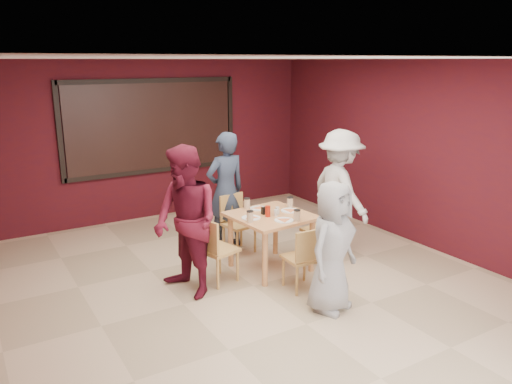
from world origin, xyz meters
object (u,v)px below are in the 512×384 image
chair_front (304,255)px  diner_right (340,191)px  diner_front (332,247)px  chair_right (324,225)px  diner_back (226,190)px  dining_table (271,221)px  diner_left (186,222)px  chair_left (214,247)px  chair_back (236,220)px

chair_front → diner_right: diner_right is taller
diner_front → diner_right: (1.31, 1.40, 0.15)m
chair_right → diner_back: diner_back is taller
chair_front → chair_right: (0.88, 0.72, 0.03)m
dining_table → diner_left: diner_left is taller
chair_left → chair_right: same height
diner_back → dining_table: bearing=91.8°
dining_table → chair_back: bearing=94.5°
chair_front → chair_left: bearing=138.2°
chair_front → diner_back: size_ratio=0.46×
chair_front → diner_right: bearing=34.0°
chair_back → dining_table: bearing=-85.5°
chair_back → chair_left: size_ratio=0.97×
chair_back → diner_right: size_ratio=0.47×
chair_back → diner_right: bearing=-29.8°
chair_right → diner_right: bearing=20.2°
diner_left → diner_right: 2.55m
chair_front → diner_front: size_ratio=0.54×
chair_left → diner_right: bearing=2.7°
chair_back → diner_left: 1.60m
chair_back → diner_front: size_ratio=0.56×
diner_front → diner_left: bearing=115.6°
chair_back → diner_right: 1.60m
diner_left → chair_left: bearing=91.3°
dining_table → diner_front: size_ratio=0.70×
chair_right → diner_front: 1.57m
diner_back → diner_left: 1.66m
chair_left → diner_left: 0.59m
chair_right → diner_left: size_ratio=0.48×
dining_table → diner_left: 1.30m
dining_table → chair_left: (-0.87, -0.02, -0.19)m
chair_front → diner_left: (-1.26, 0.67, 0.46)m
chair_right → diner_left: bearing=-178.9°
chair_front → chair_right: chair_right is taller
chair_left → diner_back: size_ratio=0.49×
chair_right → diner_back: bearing=130.8°
chair_left → chair_right: (1.74, -0.05, 0.00)m
chair_front → chair_back: 1.63m
chair_back → chair_left: chair_left is taller
dining_table → chair_right: size_ratio=1.21×
chair_front → chair_right: size_ratio=0.93×
dining_table → diner_back: (-0.11, 1.08, 0.21)m
chair_right → diner_back: (-0.98, 1.14, 0.39)m
diner_front → diner_right: 1.92m
chair_back → diner_left: bearing=-141.7°
chair_front → chair_back: (-0.05, 1.63, 0.02)m
dining_table → diner_back: diner_back is taller
diner_right → dining_table: bearing=98.2°
diner_left → diner_right: bearing=83.1°
diner_right → chair_left: bearing=97.2°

